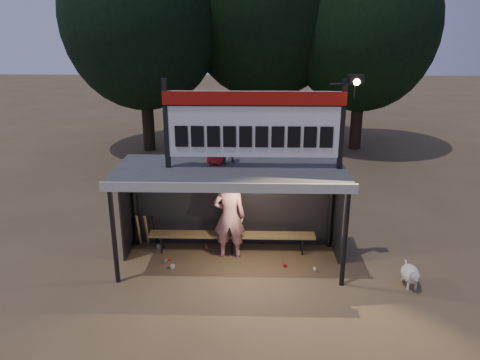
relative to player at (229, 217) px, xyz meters
The scene contains 13 objects.
ground 1.07m from the player, 82.21° to the right, with size 80.00×80.00×0.00m, color brown.
player is the anchor object (origin of this frame).
child_a 1.80m from the player, 147.43° to the left, with size 0.48×0.38×1.00m, color slate.
child_b 1.83m from the player, 160.20° to the right, with size 0.50×0.32×1.02m, color #A31F19.
dugout_shelter 0.83m from the player, 61.25° to the right, with size 5.10×2.08×2.32m.
scoreboard_assembly 2.40m from the player, 29.01° to the right, with size 4.10×0.27×1.99m.
bench 0.63m from the player, 78.84° to the left, with size 4.00×0.35×0.48m.
tree_left 11.38m from the player, 112.24° to the left, with size 6.46×6.46×9.27m.
tree_mid 12.35m from the player, 84.66° to the left, with size 7.22×7.22×10.36m.
tree_right 12.10m from the player, 63.63° to the left, with size 6.08×6.08×8.72m.
dog 4.14m from the player, 17.63° to the right, with size 0.36×0.81×0.49m.
bats 2.22m from the player, 166.63° to the left, with size 0.48×0.33×0.84m.
litter 1.12m from the player, 155.63° to the right, with size 3.83×1.18×0.08m.
Camera 1 is at (0.47, -9.68, 5.33)m, focal length 35.00 mm.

